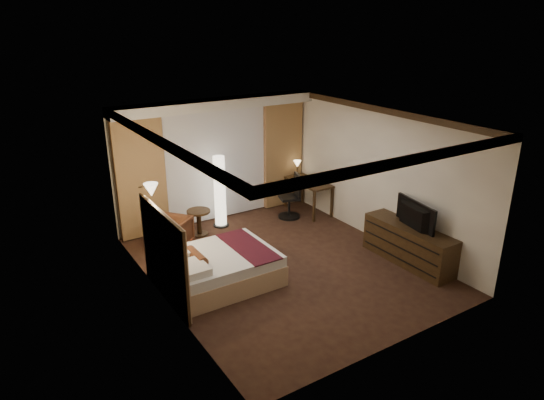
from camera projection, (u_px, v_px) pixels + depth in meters
floor at (284, 265)px, 8.89m from camera, size 4.50×5.50×0.01m
ceiling at (285, 119)px, 7.95m from camera, size 4.50×5.50×0.01m
back_wall at (214, 160)px, 10.59m from camera, size 4.50×0.02×2.70m
left_wall at (160, 223)px, 7.29m from camera, size 0.02×5.50×2.70m
right_wall at (379, 175)px, 9.55m from camera, size 0.02×5.50×2.70m
crown_molding at (285, 122)px, 7.97m from camera, size 4.50×5.50×0.12m
soffit at (217, 104)px, 9.96m from camera, size 4.50×0.50×0.20m
curtain_sheer at (216, 165)px, 10.56m from camera, size 2.48×0.04×2.45m
curtain_left_drape at (141, 179)px, 9.66m from camera, size 1.00×0.14×2.45m
curtain_right_drape at (283, 155)px, 11.37m from camera, size 1.00×0.14×2.45m
wall_sconce at (151, 190)px, 7.90m from camera, size 0.24×0.24×0.24m
bed at (219, 268)px, 8.22m from camera, size 1.85×1.44×0.54m
headboard at (165, 256)px, 7.58m from camera, size 0.12×1.74×1.50m
armchair at (170, 232)px, 9.39m from camera, size 0.93×0.94×0.71m
side_table at (199, 223)px, 10.07m from camera, size 0.49×0.49×0.54m
floor_lamp at (220, 192)px, 10.32m from camera, size 0.33×0.33×1.58m
desk at (308, 196)px, 11.24m from camera, size 0.55×1.22×0.75m
desk_lamp at (297, 169)px, 11.41m from camera, size 0.18×0.18×0.34m
office_chair at (289, 196)px, 10.87m from camera, size 0.62×0.62×1.03m
dresser at (409, 244)px, 8.88m from camera, size 0.50×1.85×0.72m
television at (411, 212)px, 8.63m from camera, size 0.78×1.13×0.14m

